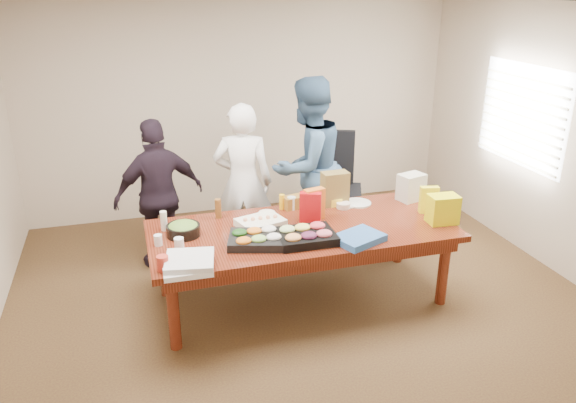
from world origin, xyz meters
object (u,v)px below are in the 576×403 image
object	(u,v)px
office_chair	(339,188)
person_center	(243,183)
person_right	(308,167)
sheet_cake	(260,223)
conference_table	(302,264)
salad_bowl	(183,230)

from	to	relation	value
office_chair	person_center	bearing A→B (deg)	-146.97
person_right	sheet_cake	distance (m)	1.20
office_chair	person_center	world-z (taller)	person_center
conference_table	sheet_cake	distance (m)	0.56
conference_table	office_chair	size ratio (longest dim) A/B	2.35
person_right	salad_bowl	distance (m)	1.73
conference_table	person_center	distance (m)	1.21
person_right	salad_bowl	bearing A→B (deg)	3.92
salad_bowl	person_right	bearing A→B (deg)	31.67
person_right	sheet_cake	bearing A→B (deg)	22.38
conference_table	salad_bowl	distance (m)	1.16
conference_table	person_right	xyz separation A→B (m)	(0.40, 1.05, 0.60)
conference_table	person_right	bearing A→B (deg)	69.24
person_center	salad_bowl	distance (m)	1.18
office_chair	sheet_cake	bearing A→B (deg)	-114.87
office_chair	salad_bowl	size ratio (longest dim) A/B	3.94
person_right	sheet_cake	xyz separation A→B (m)	(-0.76, -0.91, -0.19)
sheet_cake	office_chair	bearing A→B (deg)	26.35
office_chair	person_center	distance (m)	1.25
office_chair	sheet_cake	size ratio (longest dim) A/B	2.93
person_right	conference_table	bearing A→B (deg)	41.49
person_center	person_right	size ratio (longest dim) A/B	0.88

